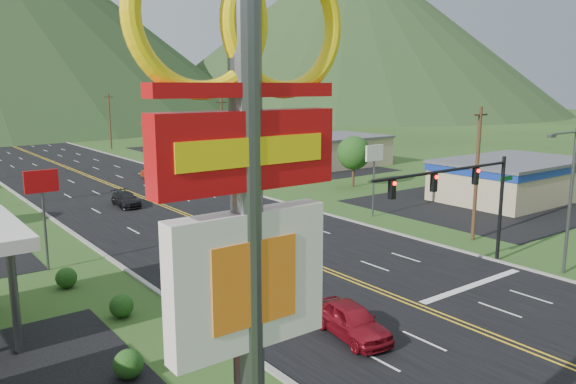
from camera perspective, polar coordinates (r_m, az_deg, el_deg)
pylon_sign at (r=10.13m, az=-4.20°, el=-1.95°), size 4.32×0.60×14.00m
traffic_signal at (r=35.81m, az=17.53°, el=0.34°), size 13.10×0.43×7.00m
streetlight_east at (r=37.82m, az=26.61°, el=-0.00°), size 3.28×0.25×9.00m
building_east_near at (r=61.70m, az=21.83°, el=1.41°), size 15.40×10.40×4.10m
building_east_mid at (r=82.47m, az=4.51°, el=4.27°), size 14.40×11.40×4.30m
building_east_far at (r=109.07m, az=-9.44°, el=5.80°), size 16.40×12.40×4.50m
pole_sign_west_a at (r=37.82m, az=-23.71°, el=0.03°), size 2.00×0.18×6.40m
pole_sign_east_a at (r=49.69m, az=8.76°, el=3.20°), size 2.00×0.18×6.40m
pole_sign_east_b at (r=75.43m, az=-8.98°, el=5.77°), size 2.00×0.18×6.40m
tree_east_a at (r=64.58m, az=6.70°, el=3.95°), size 3.84×3.84×5.82m
tree_east_b at (r=97.49m, az=-7.22°, el=6.24°), size 3.84×3.84×5.82m
utility_pole_a at (r=43.78m, az=18.62°, el=1.84°), size 1.60×0.28×10.00m
utility_pole_b at (r=71.31m, az=-6.72°, el=5.60°), size 1.60×0.28×10.00m
utility_pole_c at (r=107.66m, az=-17.64°, el=6.91°), size 1.60×0.28×10.00m
utility_pole_d at (r=145.93m, az=-22.98°, el=7.46°), size 1.60×0.28×10.00m
mountain_ne at (r=250.64m, az=6.19°, el=16.14°), size 180.00×180.00×70.00m
car_red_near at (r=26.77m, az=6.47°, el=-12.90°), size 2.58×4.89×1.59m
car_dark_mid at (r=56.20m, az=-16.14°, el=-0.75°), size 2.23×4.78×1.35m
car_red_far at (r=71.23m, az=-13.21°, el=1.88°), size 2.40×5.09×1.61m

